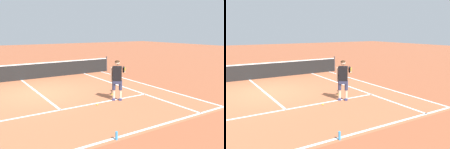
# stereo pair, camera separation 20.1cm
# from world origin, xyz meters

# --- Properties ---
(ground_plane) EXTENTS (80.00, 80.00, 0.00)m
(ground_plane) POSITION_xyz_m (0.00, 0.00, 0.00)
(ground_plane) COLOR #9E5133
(court_inner_surface) EXTENTS (10.98, 9.87, 0.00)m
(court_inner_surface) POSITION_xyz_m (0.00, -1.21, 0.00)
(court_inner_surface) COLOR #B2603D
(court_inner_surface) RESTS_ON ground
(line_baseline) EXTENTS (10.98, 0.10, 0.01)m
(line_baseline) POSITION_xyz_m (0.00, -5.95, 0.00)
(line_baseline) COLOR white
(line_baseline) RESTS_ON ground
(line_service) EXTENTS (8.23, 0.10, 0.01)m
(line_service) POSITION_xyz_m (0.00, -2.87, 0.00)
(line_service) COLOR white
(line_service) RESTS_ON ground
(line_centre_service) EXTENTS (0.10, 6.40, 0.01)m
(line_centre_service) POSITION_xyz_m (0.00, 0.33, 0.00)
(line_centre_service) COLOR white
(line_centre_service) RESTS_ON ground
(line_singles_right) EXTENTS (0.10, 9.47, 0.01)m
(line_singles_right) POSITION_xyz_m (4.12, -1.21, 0.00)
(line_singles_right) COLOR white
(line_singles_right) RESTS_ON ground
(line_doubles_right) EXTENTS (0.10, 9.47, 0.01)m
(line_doubles_right) POSITION_xyz_m (5.49, -1.21, 0.00)
(line_doubles_right) COLOR white
(line_doubles_right) RESTS_ON ground
(tennis_net) EXTENTS (11.96, 0.08, 1.07)m
(tennis_net) POSITION_xyz_m (0.00, 3.53, 0.50)
(tennis_net) COLOR #333338
(tennis_net) RESTS_ON ground
(tennis_player) EXTENTS (1.10, 0.85, 1.71)m
(tennis_player) POSITION_xyz_m (2.52, -2.95, 0.99)
(tennis_player) COLOR navy
(tennis_player) RESTS_ON ground
(tennis_ball_near_feet) EXTENTS (0.07, 0.07, 0.07)m
(tennis_ball_near_feet) POSITION_xyz_m (1.44, -3.11, 0.03)
(tennis_ball_near_feet) COLOR #CCE02D
(tennis_ball_near_feet) RESTS_ON ground
(tennis_ball_by_baseline) EXTENTS (0.07, 0.07, 0.07)m
(tennis_ball_by_baseline) POSITION_xyz_m (2.75, -2.18, 0.03)
(tennis_ball_by_baseline) COLOR #CCE02D
(tennis_ball_by_baseline) RESTS_ON ground
(water_bottle) EXTENTS (0.07, 0.07, 0.24)m
(water_bottle) POSITION_xyz_m (0.40, -6.05, 0.12)
(water_bottle) COLOR #3393D6
(water_bottle) RESTS_ON ground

